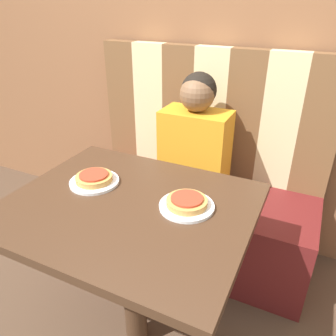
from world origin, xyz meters
name	(u,v)px	position (x,y,z in m)	size (l,w,h in m)	color
wall_back	(221,27)	(0.00, 1.01, 1.30)	(7.00, 0.05, 2.60)	brown
booth_seat	(192,220)	(0.00, 0.68, 0.23)	(1.38, 0.54, 0.47)	#5B1919
booth_backrest	(210,114)	(0.00, 0.92, 0.84)	(1.38, 0.07, 0.75)	brown
dining_table	(130,227)	(0.00, 0.00, 0.66)	(0.90, 0.75, 0.77)	#422B1C
person	(196,137)	(0.00, 0.69, 0.78)	(0.36, 0.22, 0.65)	orange
plate_left	(94,182)	(-0.21, 0.07, 0.77)	(0.20, 0.20, 0.01)	white
plate_right	(187,206)	(0.21, 0.07, 0.77)	(0.20, 0.20, 0.01)	white
pizza_left	(94,177)	(-0.21, 0.07, 0.79)	(0.15, 0.15, 0.03)	#C68E47
pizza_right	(187,201)	(0.21, 0.07, 0.79)	(0.15, 0.15, 0.03)	#C68E47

